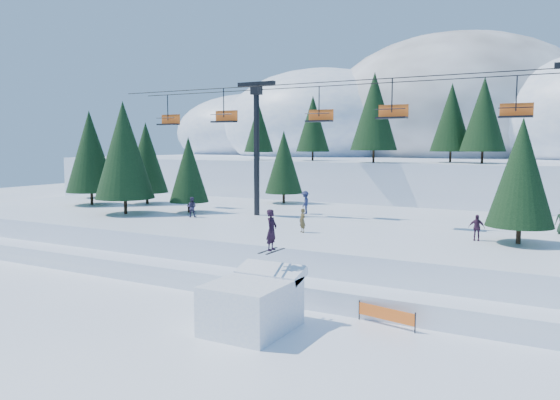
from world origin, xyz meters
The scene contains 10 objects.
ground centered at (0.00, 0.00, 0.00)m, with size 160.00×160.00×0.00m, color white.
mid_shelf centered at (0.00, 18.00, 1.25)m, with size 70.00×22.00×2.50m, color white.
berm centered at (0.00, 8.00, 0.55)m, with size 70.00×6.00×1.10m, color white.
mountain_ridge centered at (-5.07, 73.32, 9.65)m, with size 119.00×61.53×26.46m.
jump_kicker centered at (0.83, 1.44, 1.20)m, with size 3.17×4.38×5.12m.
chairlift centered at (1.12, 18.05, 9.32)m, with size 46.00×3.21×10.28m.
conifer_stand centered at (1.18, 18.35, 6.92)m, with size 64.45×17.87×8.91m.
distant_skiers centered at (-1.23, 17.69, 3.35)m, with size 25.89×9.17×1.85m.
banner_near centered at (5.79, 4.61, 0.54)m, with size 2.80×0.64×0.90m.
banner_far centered at (11.58, 5.79, 0.54)m, with size 2.86×0.15×0.90m.
Camera 1 is at (12.98, -18.25, 8.05)m, focal length 35.00 mm.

